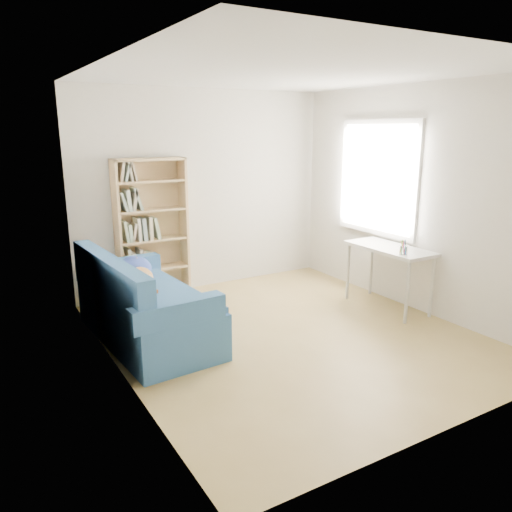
{
  "coord_description": "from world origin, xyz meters",
  "views": [
    {
      "loc": [
        -2.77,
        -4.02,
        2.09
      ],
      "look_at": [
        -0.29,
        0.17,
        0.85
      ],
      "focal_mm": 35.0,
      "sensor_mm": 36.0,
      "label": 1
    }
  ],
  "objects_px": {
    "sofa": "(143,307)",
    "pen_cup": "(404,249)",
    "bookshelf": "(152,236)",
    "desk": "(389,254)"
  },
  "relations": [
    {
      "from": "bookshelf",
      "to": "desk",
      "type": "bearing_deg",
      "value": -37.66
    },
    {
      "from": "desk",
      "to": "bookshelf",
      "type": "bearing_deg",
      "value": 142.34
    },
    {
      "from": "desk",
      "to": "pen_cup",
      "type": "distance_m",
      "value": 0.39
    },
    {
      "from": "sofa",
      "to": "pen_cup",
      "type": "height_order",
      "value": "pen_cup"
    },
    {
      "from": "desk",
      "to": "pen_cup",
      "type": "height_order",
      "value": "pen_cup"
    },
    {
      "from": "pen_cup",
      "to": "desk",
      "type": "bearing_deg",
      "value": 67.96
    },
    {
      "from": "bookshelf",
      "to": "sofa",
      "type": "bearing_deg",
      "value": -114.36
    },
    {
      "from": "bookshelf",
      "to": "pen_cup",
      "type": "relative_size",
      "value": 10.5
    },
    {
      "from": "sofa",
      "to": "bookshelf",
      "type": "distance_m",
      "value": 1.38
    },
    {
      "from": "bookshelf",
      "to": "pen_cup",
      "type": "bearing_deg",
      "value": -44.37
    }
  ]
}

